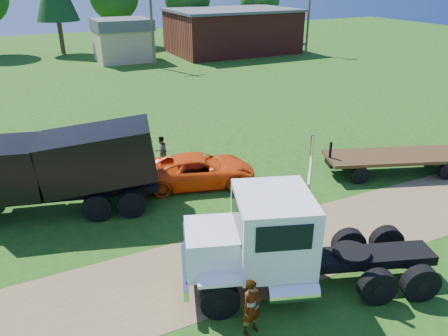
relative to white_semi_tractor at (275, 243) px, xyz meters
name	(u,v)px	position (x,y,z in m)	size (l,w,h in m)	color
ground	(288,247)	(1.70, 1.67, -1.70)	(140.00, 140.00, 0.00)	#1A5011
dirt_track	(288,247)	(1.70, 1.67, -1.70)	(120.00, 4.20, 0.01)	brown
white_semi_tractor	(275,243)	(0.00, 0.00, 0.00)	(8.39, 5.06, 4.99)	black
black_dump_truck	(61,167)	(-5.32, 8.21, 0.35)	(8.82, 4.56, 3.74)	black
orange_pickup	(199,170)	(0.83, 8.08, -0.96)	(2.47, 5.35, 1.49)	#F1490B
flatbed_trailer	(396,159)	(10.30, 4.84, -0.91)	(7.48, 4.48, 1.84)	#392512
spectator_a	(252,307)	(-1.62, -1.41, -0.81)	(0.65, 0.43, 1.78)	#999999
spectator_b	(161,150)	(-0.02, 11.27, -0.93)	(0.75, 0.58, 1.54)	#999999
brick_building	(232,31)	(19.70, 41.67, 0.96)	(15.40, 10.40, 5.30)	maroon
tan_shed	(123,40)	(5.70, 41.67, 0.72)	(6.20, 5.40, 4.70)	tan
utility_poles	(152,22)	(7.70, 36.67, 3.01)	(42.20, 0.28, 9.00)	#433426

